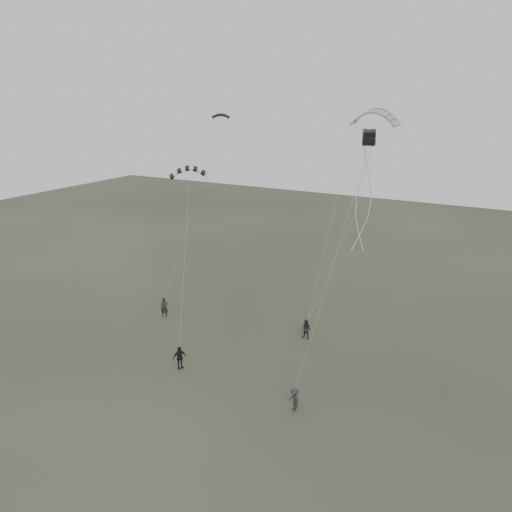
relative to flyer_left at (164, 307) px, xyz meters
The scene contains 9 objects.
ground 10.66m from the flyer_left, 36.49° to the right, with size 140.00×140.00×0.00m, color #2F3525.
flyer_left is the anchor object (origin of this frame).
flyer_right 13.06m from the flyer_left, ahead, with size 0.82×0.64×1.69m, color #252529.
flyer_center 9.30m from the flyer_left, 44.72° to the right, with size 1.01×0.42×1.73m, color black.
flyer_far 17.63m from the flyer_left, 24.29° to the right, with size 1.00×0.58×1.55m, color #28272C.
kite_dark_small 17.62m from the flyer_left, 60.33° to the left, with size 1.50×0.45×0.50m, color black, non-canonical shape.
kite_pale_large 24.27m from the flyer_left, 24.01° to the left, with size 3.89×0.87×1.60m, color #999C9E, non-canonical shape.
kite_striped 13.51m from the flyer_left, 14.34° to the right, with size 2.99×0.75×1.18m, color black, non-canonical shape.
kite_box 24.99m from the flyer_left, 12.69° to the right, with size 0.68×0.68×0.73m, color black, non-canonical shape.
Camera 1 is at (18.38, -25.83, 18.92)m, focal length 35.00 mm.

